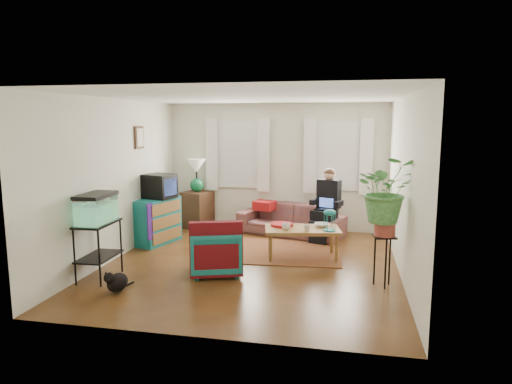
% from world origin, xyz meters
% --- Properties ---
extents(floor, '(4.50, 5.00, 0.01)m').
position_xyz_m(floor, '(0.00, 0.00, 0.00)').
color(floor, '#4F2B14').
rests_on(floor, ground).
extents(ceiling, '(4.50, 5.00, 0.01)m').
position_xyz_m(ceiling, '(0.00, 0.00, 2.60)').
color(ceiling, white).
rests_on(ceiling, wall_back).
extents(wall_back, '(4.50, 0.01, 2.60)m').
position_xyz_m(wall_back, '(0.00, 2.50, 1.30)').
color(wall_back, silver).
rests_on(wall_back, floor).
extents(wall_front, '(4.50, 0.01, 2.60)m').
position_xyz_m(wall_front, '(0.00, -2.50, 1.30)').
color(wall_front, silver).
rests_on(wall_front, floor).
extents(wall_left, '(0.01, 5.00, 2.60)m').
position_xyz_m(wall_left, '(-2.25, 0.00, 1.30)').
color(wall_left, silver).
rests_on(wall_left, floor).
extents(wall_right, '(0.01, 5.00, 2.60)m').
position_xyz_m(wall_right, '(2.25, 0.00, 1.30)').
color(wall_right, silver).
rests_on(wall_right, floor).
extents(window_left, '(1.08, 0.04, 1.38)m').
position_xyz_m(window_left, '(-0.80, 2.48, 1.55)').
color(window_left, white).
rests_on(window_left, wall_back).
extents(window_right, '(1.08, 0.04, 1.38)m').
position_xyz_m(window_right, '(1.25, 2.48, 1.55)').
color(window_right, white).
rests_on(window_right, wall_back).
extents(curtains_left, '(1.36, 0.06, 1.50)m').
position_xyz_m(curtains_left, '(-0.80, 2.40, 1.55)').
color(curtains_left, white).
rests_on(curtains_left, wall_back).
extents(curtains_right, '(1.36, 0.06, 1.50)m').
position_xyz_m(curtains_right, '(1.25, 2.40, 1.55)').
color(curtains_right, white).
rests_on(curtains_right, wall_back).
extents(picture_frame, '(0.04, 0.32, 0.40)m').
position_xyz_m(picture_frame, '(-2.21, 0.85, 1.95)').
color(picture_frame, '#3D2616').
rests_on(picture_frame, wall_left).
extents(area_rug, '(2.11, 1.74, 0.01)m').
position_xyz_m(area_rug, '(0.37, 0.81, 0.01)').
color(area_rug, maroon).
rests_on(area_rug, floor).
extents(sofa, '(2.22, 1.43, 0.81)m').
position_xyz_m(sofa, '(0.37, 2.05, 0.41)').
color(sofa, brown).
rests_on(sofa, floor).
extents(seated_person, '(0.69, 0.77, 1.24)m').
position_xyz_m(seated_person, '(1.08, 1.81, 0.62)').
color(seated_person, black).
rests_on(seated_person, sofa).
extents(side_table, '(0.67, 0.67, 0.77)m').
position_xyz_m(side_table, '(-1.65, 2.27, 0.38)').
color(side_table, '#422F18').
rests_on(side_table, floor).
extents(table_lamp, '(0.50, 0.50, 0.70)m').
position_xyz_m(table_lamp, '(-1.65, 2.27, 1.10)').
color(table_lamp, white).
rests_on(table_lamp, side_table).
extents(dresser, '(0.69, 1.02, 0.83)m').
position_xyz_m(dresser, '(-1.99, 0.95, 0.42)').
color(dresser, '#136875').
rests_on(dresser, floor).
extents(crt_tv, '(0.61, 0.58, 0.44)m').
position_xyz_m(crt_tv, '(-1.95, 1.03, 1.05)').
color(crt_tv, black).
rests_on(crt_tv, dresser).
extents(aquarium_stand, '(0.43, 0.75, 0.82)m').
position_xyz_m(aquarium_stand, '(-2.00, -1.05, 0.41)').
color(aquarium_stand, black).
rests_on(aquarium_stand, floor).
extents(aquarium, '(0.39, 0.68, 0.43)m').
position_xyz_m(aquarium, '(-2.00, -1.05, 1.03)').
color(aquarium, '#7FD899').
rests_on(aquarium, aquarium_stand).
extents(black_cat, '(0.32, 0.41, 0.31)m').
position_xyz_m(black_cat, '(-1.49, -1.48, 0.16)').
color(black_cat, black).
rests_on(black_cat, floor).
extents(armchair, '(0.91, 0.88, 0.75)m').
position_xyz_m(armchair, '(-0.43, -0.48, 0.37)').
color(armchair, '#116868').
rests_on(armchair, floor).
extents(serape_throw, '(0.77, 0.40, 0.62)m').
position_xyz_m(serape_throw, '(-0.34, -0.76, 0.53)').
color(serape_throw, '#9E0A0A').
rests_on(serape_throw, armchair).
extents(coffee_table, '(1.31, 0.87, 0.50)m').
position_xyz_m(coffee_table, '(0.75, 0.54, 0.25)').
color(coffee_table, brown).
rests_on(coffee_table, floor).
extents(cup_a, '(0.16, 0.16, 0.11)m').
position_xyz_m(cup_a, '(0.50, 0.38, 0.55)').
color(cup_a, white).
rests_on(cup_a, coffee_table).
extents(cup_b, '(0.13, 0.13, 0.10)m').
position_xyz_m(cup_b, '(0.84, 0.35, 0.55)').
color(cup_b, beige).
rests_on(cup_b, coffee_table).
extents(bowl, '(0.28, 0.28, 0.06)m').
position_xyz_m(bowl, '(1.05, 0.71, 0.53)').
color(bowl, white).
rests_on(bowl, coffee_table).
extents(snack_tray, '(0.44, 0.44, 0.04)m').
position_xyz_m(snack_tray, '(0.40, 0.64, 0.52)').
color(snack_tray, '#B21414').
rests_on(snack_tray, coffee_table).
extents(birdcage, '(0.23, 0.23, 0.35)m').
position_xyz_m(birdcage, '(1.19, 0.45, 0.68)').
color(birdcage, '#115B6B').
rests_on(birdcage, coffee_table).
extents(plant_stand, '(0.35, 0.35, 0.71)m').
position_xyz_m(plant_stand, '(1.97, -0.56, 0.35)').
color(plant_stand, black).
rests_on(plant_stand, floor).
extents(potted_plant, '(0.93, 0.84, 0.90)m').
position_xyz_m(potted_plant, '(1.97, -0.56, 1.20)').
color(potted_plant, '#599947').
rests_on(potted_plant, plant_stand).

